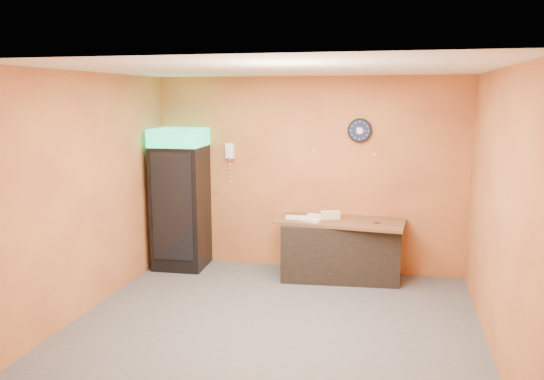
% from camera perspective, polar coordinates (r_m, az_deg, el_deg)
% --- Properties ---
extents(floor, '(4.50, 4.50, 0.00)m').
position_cam_1_polar(floor, '(6.18, 0.43, -13.98)').
color(floor, '#47474C').
rests_on(floor, ground).
extents(back_wall, '(4.50, 0.02, 2.80)m').
position_cam_1_polar(back_wall, '(7.69, 3.75, 1.68)').
color(back_wall, '#CB7F39').
rests_on(back_wall, floor).
extents(left_wall, '(0.02, 4.00, 2.80)m').
position_cam_1_polar(left_wall, '(6.62, -18.91, -0.22)').
color(left_wall, '#CB7F39').
rests_on(left_wall, floor).
extents(right_wall, '(0.02, 4.00, 2.80)m').
position_cam_1_polar(right_wall, '(5.71, 23.08, -2.06)').
color(right_wall, '#CB7F39').
rests_on(right_wall, floor).
extents(ceiling, '(4.50, 4.00, 0.02)m').
position_cam_1_polar(ceiling, '(5.65, 0.47, 12.92)').
color(ceiling, white).
rests_on(ceiling, back_wall).
extents(beverage_cooler, '(0.76, 0.77, 2.06)m').
position_cam_1_polar(beverage_cooler, '(7.89, -9.90, -1.13)').
color(beverage_cooler, black).
rests_on(beverage_cooler, floor).
extents(prep_counter, '(1.65, 0.86, 0.79)m').
position_cam_1_polar(prep_counter, '(7.49, 7.32, -6.46)').
color(prep_counter, black).
rests_on(prep_counter, floor).
extents(wall_clock, '(0.34, 0.06, 0.34)m').
position_cam_1_polar(wall_clock, '(7.51, 9.42, 6.34)').
color(wall_clock, black).
rests_on(wall_clock, back_wall).
extents(wall_phone, '(0.12, 0.11, 0.23)m').
position_cam_1_polar(wall_phone, '(7.87, -4.57, 4.20)').
color(wall_phone, white).
rests_on(wall_phone, back_wall).
extents(butcher_paper, '(1.78, 0.89, 0.04)m').
position_cam_1_polar(butcher_paper, '(7.39, 7.39, -3.36)').
color(butcher_paper, brown).
rests_on(butcher_paper, prep_counter).
extents(sub_roll_stack, '(0.28, 0.18, 0.11)m').
position_cam_1_polar(sub_roll_stack, '(7.41, 6.30, -2.69)').
color(sub_roll_stack, beige).
rests_on(sub_roll_stack, butcher_paper).
extents(wrapped_sandwich_left, '(0.29, 0.13, 0.04)m').
position_cam_1_polar(wrapped_sandwich_left, '(7.39, 2.58, -2.97)').
color(wrapped_sandwich_left, white).
rests_on(wrapped_sandwich_left, butcher_paper).
extents(wrapped_sandwich_mid, '(0.32, 0.23, 0.04)m').
position_cam_1_polar(wrapped_sandwich_mid, '(7.26, 4.13, -3.20)').
color(wrapped_sandwich_mid, white).
rests_on(wrapped_sandwich_mid, butcher_paper).
extents(wrapped_sandwich_right, '(0.33, 0.18, 0.04)m').
position_cam_1_polar(wrapped_sandwich_right, '(7.47, 5.01, -2.83)').
color(wrapped_sandwich_right, white).
rests_on(wrapped_sandwich_right, butcher_paper).
extents(kitchen_tool, '(0.07, 0.07, 0.07)m').
position_cam_1_polar(kitchen_tool, '(7.43, 7.04, -2.86)').
color(kitchen_tool, silver).
rests_on(kitchen_tool, butcher_paper).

